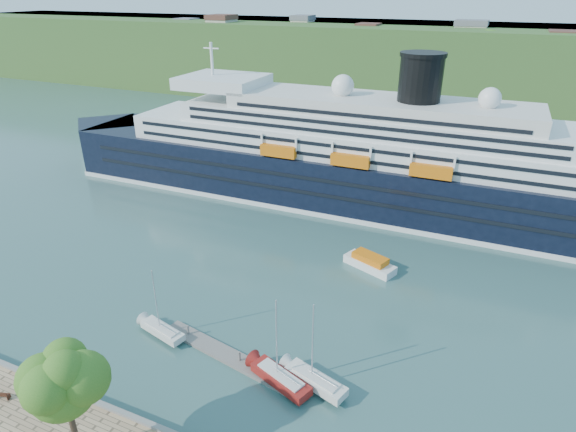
# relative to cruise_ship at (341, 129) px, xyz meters

# --- Properties ---
(far_hillside) EXTENTS (400.00, 50.00, 24.00)m
(far_hillside) POSITION_rel_cruise_ship_xyz_m (1.88, 90.74, -1.05)
(far_hillside) COLOR #2E5522
(far_hillside) RESTS_ON ground
(quay_coping) EXTENTS (220.00, 0.50, 0.30)m
(quay_coping) POSITION_rel_cruise_ship_xyz_m (1.88, -54.46, -11.90)
(quay_coping) COLOR slate
(quay_coping) RESTS_ON promenade
(cruise_ship) EXTENTS (116.48, 18.43, 26.11)m
(cruise_ship) POSITION_rel_cruise_ship_xyz_m (0.00, 0.00, 0.00)
(cruise_ship) COLOR black
(cruise_ship) RESTS_ON ground
(park_bench) EXTENTS (1.57, 1.03, 0.93)m
(park_bench) POSITION_rel_cruise_ship_xyz_m (-12.65, -57.44, -11.59)
(park_bench) COLOR #4E2416
(park_bench) RESTS_ON promenade
(promenade_tree) EXTENTS (6.85, 6.85, 11.34)m
(promenade_tree) POSITION_rel_cruise_ship_xyz_m (-2.03, -58.81, -6.38)
(promenade_tree) COLOR #245917
(promenade_tree) RESTS_ON promenade
(floating_pontoon) EXTENTS (16.54, 5.05, 0.37)m
(floating_pontoon) POSITION_rel_cruise_ship_xyz_m (2.48, -43.49, -12.87)
(floating_pontoon) COLOR gray
(floating_pontoon) RESTS_ON ground
(sailboat_white_near) EXTENTS (6.44, 3.14, 8.01)m
(sailboat_white_near) POSITION_rel_cruise_ship_xyz_m (-5.43, -43.63, -9.05)
(sailboat_white_near) COLOR silver
(sailboat_white_near) RESTS_ON ground
(sailboat_red) EXTENTS (7.48, 4.39, 9.35)m
(sailboat_red) POSITION_rel_cruise_ship_xyz_m (9.43, -45.01, -8.38)
(sailboat_red) COLOR maroon
(sailboat_red) RESTS_ON ground
(sailboat_white_far) EXTENTS (7.29, 3.91, 9.08)m
(sailboat_white_far) POSITION_rel_cruise_ship_xyz_m (12.57, -43.89, -8.51)
(sailboat_white_far) COLOR silver
(sailboat_white_far) RESTS_ON ground
(tender_launch) EXTENTS (7.72, 4.95, 2.02)m
(tender_launch) POSITION_rel_cruise_ship_xyz_m (11.51, -20.50, -12.04)
(tender_launch) COLOR orange
(tender_launch) RESTS_ON ground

